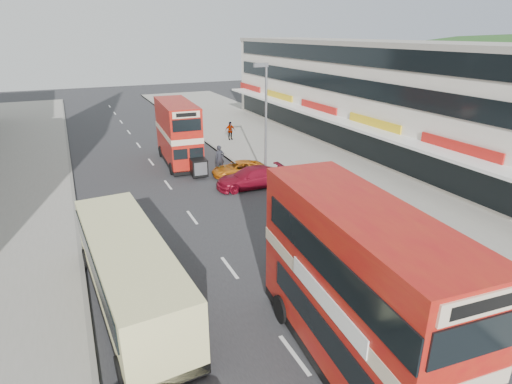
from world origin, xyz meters
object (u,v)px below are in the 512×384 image
bus_main (358,290)px  pedestrian_far (230,131)px  cyclist (220,164)px  car_right_a (251,178)px  street_lamp (265,114)px  pedestrian_near (336,188)px  bus_second (178,133)px  car_right_b (238,169)px  coach (129,270)px

bus_main → pedestrian_far: (7.01, 28.94, -1.75)m
cyclist → car_right_a: bearing=-75.1°
street_lamp → cyclist: bearing=133.9°
pedestrian_near → cyclist: 9.50m
bus_main → pedestrian_near: bearing=-117.5°
bus_main → cyclist: bearing=-92.6°
bus_second → pedestrian_far: bus_second is taller
street_lamp → car_right_b: 4.78m
bus_main → car_right_b: 19.36m
cyclist → bus_second: bearing=112.8°
bus_main → coach: bus_main is taller
car_right_b → pedestrian_near: size_ratio=2.13×
street_lamp → bus_main: street_lamp is taller
coach → cyclist: bearing=53.9°
street_lamp → pedestrian_far: 12.62m
car_right_a → cyclist: (-1.03, 3.34, 0.13)m
car_right_a → street_lamp: bearing=120.9°
bus_second → car_right_a: 8.30m
coach → car_right_b: 16.02m
street_lamp → pedestrian_far: street_lamp is taller
street_lamp → bus_second: (-4.40, 6.74, -2.28)m
street_lamp → bus_main: 17.90m
car_right_a → car_right_b: car_right_a is taller
bus_second → bus_main: bearing=92.0°
street_lamp → bus_main: bearing=-106.5°
pedestrian_far → bus_second: bearing=-140.6°
pedestrian_near → car_right_b: bearing=-78.6°
car_right_a → pedestrian_near: 6.13m
pedestrian_near → cyclist: size_ratio=0.82×
coach → car_right_a: bearing=43.0°
coach → cyclist: 15.95m
bus_second → car_right_a: size_ratio=1.82×
pedestrian_far → cyclist: bearing=-114.8°
coach → car_right_a: 13.94m
street_lamp → pedestrian_near: 7.19m
bus_second → cyclist: bearing=118.5°
bus_second → pedestrian_far: 8.32m
coach → pedestrian_far: size_ratio=5.70×
street_lamp → coach: (-10.93, -10.95, -3.24)m
pedestrian_far → cyclist: size_ratio=0.78×
coach → pedestrian_near: (13.05, 5.16, -0.47)m
street_lamp → car_right_a: 4.40m
car_right_b → cyclist: (-1.16, 0.74, 0.28)m
street_lamp → pedestrian_far: size_ratio=4.60×
bus_second → car_right_a: bus_second is taller
car_right_a → cyclist: 3.49m
street_lamp → cyclist: (-2.44, 2.54, -3.95)m
bus_second → street_lamp: bearing=126.7°
pedestrian_far → street_lamp: bearing=-98.9°
coach → pedestrian_far: 26.23m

